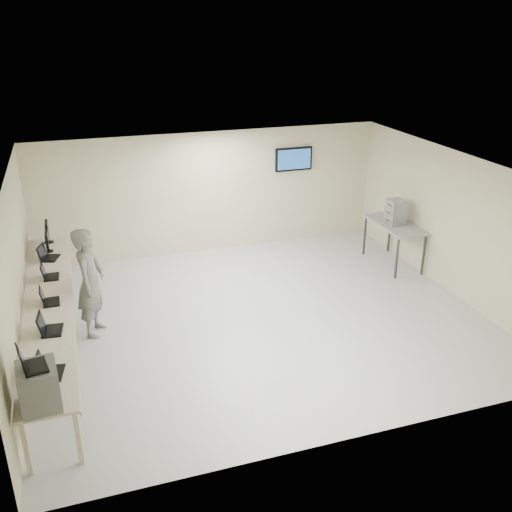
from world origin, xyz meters
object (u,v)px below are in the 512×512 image
object	(u,v)px
workbench	(49,306)
soldier	(90,282)
side_table	(395,226)
equipment_box	(39,387)

from	to	relation	value
workbench	soldier	distance (m)	0.80
workbench	side_table	distance (m)	7.32
workbench	side_table	xyz separation A→B (m)	(7.19, 1.39, 0.07)
equipment_box	side_table	bearing A→B (deg)	24.31
workbench	equipment_box	world-z (taller)	equipment_box
soldier	side_table	size ratio (longest dim) A/B	1.21
soldier	side_table	world-z (taller)	soldier
workbench	equipment_box	distance (m)	2.77
workbench	equipment_box	bearing A→B (deg)	-91.31
equipment_box	side_table	size ratio (longest dim) A/B	0.33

